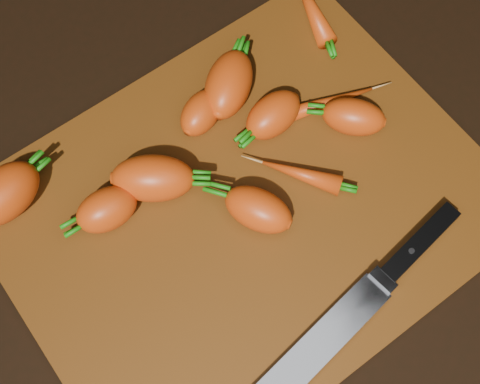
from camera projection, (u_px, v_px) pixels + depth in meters
ground at (245, 212)px, 0.72m from camera, size 2.00×2.00×0.01m
cutting_board at (246, 208)px, 0.71m from camera, size 0.50×0.40×0.01m
carrot_0 at (5, 194)px, 0.69m from camera, size 0.09×0.07×0.05m
carrot_1 at (107, 210)px, 0.68m from camera, size 0.07×0.05×0.04m
carrot_2 at (153, 178)px, 0.69m from camera, size 0.10×0.09×0.05m
carrot_3 at (258, 210)px, 0.68m from camera, size 0.07×0.09×0.04m
carrot_4 at (273, 115)px, 0.73m from camera, size 0.07×0.05×0.04m
carrot_5 at (201, 113)px, 0.73m from camera, size 0.07×0.06×0.04m
carrot_6 at (354, 117)px, 0.73m from camera, size 0.08×0.08×0.04m
carrot_7 at (310, 4)px, 0.80m from camera, size 0.06×0.12×0.02m
carrot_8 at (327, 103)px, 0.75m from camera, size 0.11×0.05×0.02m
carrot_9 at (301, 174)px, 0.71m from camera, size 0.07×0.08×0.02m
carrot_10 at (229, 84)px, 0.74m from camera, size 0.10×0.09×0.05m
knife at (329, 336)px, 0.65m from camera, size 0.30×0.07×0.02m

